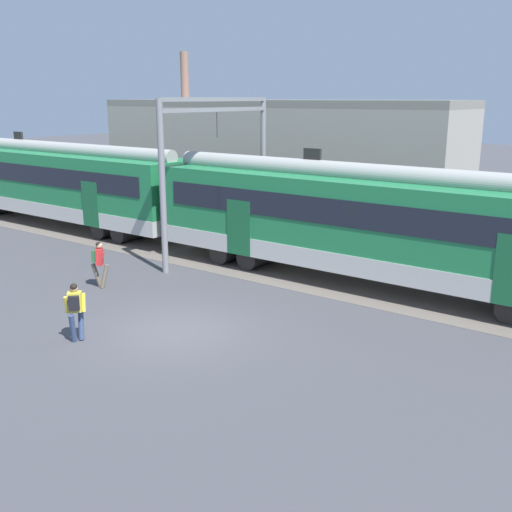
% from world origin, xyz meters
% --- Properties ---
extents(ground_plane, '(160.00, 160.00, 0.00)m').
position_xyz_m(ground_plane, '(0.00, 0.00, 0.00)').
color(ground_plane, '#424247').
extents(track_bed, '(80.00, 4.40, 0.01)m').
position_xyz_m(track_bed, '(-8.29, 7.31, 0.01)').
color(track_bed, '#605951').
rests_on(track_bed, ground).
extents(commuter_train, '(38.05, 3.07, 4.73)m').
position_xyz_m(commuter_train, '(-5.81, 7.30, 2.25)').
color(commuter_train, '#B7B7B2').
rests_on(commuter_train, ground).
extents(pedestrian_red, '(0.68, 0.50, 1.67)m').
position_xyz_m(pedestrian_red, '(-5.02, 1.38, 0.99)').
color(pedestrian_red, '#6B6051').
rests_on(pedestrian_red, ground).
extents(pedestrian_yellow, '(0.50, 0.68, 1.67)m').
position_xyz_m(pedestrian_yellow, '(-1.68, -2.17, 0.99)').
color(pedestrian_yellow, navy).
rests_on(pedestrian_yellow, ground).
extents(catenary_gantry, '(0.24, 6.64, 6.53)m').
position_xyz_m(catenary_gantry, '(-4.51, 7.31, 4.31)').
color(catenary_gantry, gray).
rests_on(catenary_gantry, ground).
extents(background_building, '(21.53, 5.00, 9.20)m').
position_xyz_m(background_building, '(-8.07, 16.24, 3.21)').
color(background_building, gray).
rests_on(background_building, ground).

